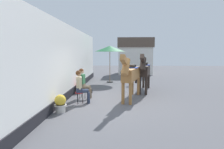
% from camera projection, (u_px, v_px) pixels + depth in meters
% --- Properties ---
extents(ground_plane, '(40.00, 40.00, 0.00)m').
position_uv_depth(ground_plane, '(120.00, 89.00, 11.26)').
color(ground_plane, '#56565B').
extents(pub_facade_wall, '(0.34, 14.00, 3.40)m').
position_uv_depth(pub_facade_wall, '(70.00, 64.00, 9.72)').
color(pub_facade_wall, white).
rests_on(pub_facade_wall, ground_plane).
extents(distant_cottage, '(3.40, 2.60, 3.50)m').
position_uv_depth(distant_cottage, '(135.00, 56.00, 18.98)').
color(distant_cottage, silver).
rests_on(distant_cottage, ground_plane).
extents(seated_visitor_near, '(0.61, 0.47, 1.39)m').
position_uv_depth(seated_visitor_near, '(81.00, 85.00, 7.95)').
color(seated_visitor_near, red).
rests_on(seated_visitor_near, ground_plane).
extents(seated_visitor_far, '(0.61, 0.49, 1.39)m').
position_uv_depth(seated_visitor_far, '(83.00, 82.00, 8.88)').
color(seated_visitor_far, black).
rests_on(seated_visitor_far, ground_plane).
extents(saddled_horse_near, '(1.03, 2.93, 2.06)m').
position_uv_depth(saddled_horse_near, '(131.00, 74.00, 8.56)').
color(saddled_horse_near, '#9E6B38').
rests_on(saddled_horse_near, ground_plane).
extents(saddled_horse_far, '(0.90, 2.96, 2.06)m').
position_uv_depth(saddled_horse_far, '(145.00, 70.00, 10.41)').
color(saddled_horse_far, '#2D231E').
rests_on(saddled_horse_far, ground_plane).
extents(flower_planter_near, '(0.43, 0.43, 0.64)m').
position_uv_depth(flower_planter_near, '(60.00, 103.00, 6.82)').
color(flower_planter_near, beige).
rests_on(flower_planter_near, ground_plane).
extents(flower_planter_far, '(0.43, 0.43, 0.64)m').
position_uv_depth(flower_planter_far, '(80.00, 86.00, 10.16)').
color(flower_planter_far, beige).
rests_on(flower_planter_far, ground_plane).
extents(cafe_parasol, '(2.10, 2.10, 2.58)m').
position_uv_depth(cafe_parasol, '(110.00, 49.00, 13.45)').
color(cafe_parasol, black).
rests_on(cafe_parasol, ground_plane).
extents(spare_stool_white, '(0.32, 0.32, 0.46)m').
position_uv_depth(spare_stool_white, '(130.00, 80.00, 12.20)').
color(spare_stool_white, white).
rests_on(spare_stool_white, ground_plane).
extents(satchel_bag, '(0.21, 0.30, 0.20)m').
position_uv_depth(satchel_bag, '(91.00, 91.00, 10.19)').
color(satchel_bag, black).
rests_on(satchel_bag, ground_plane).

